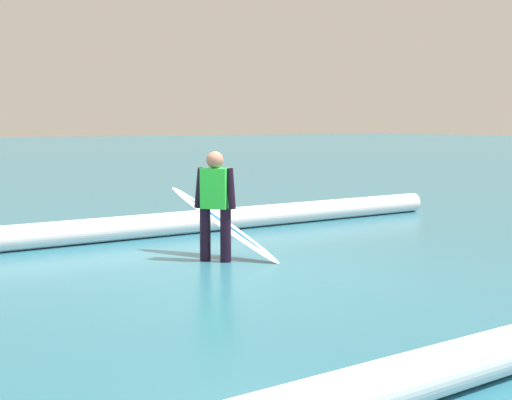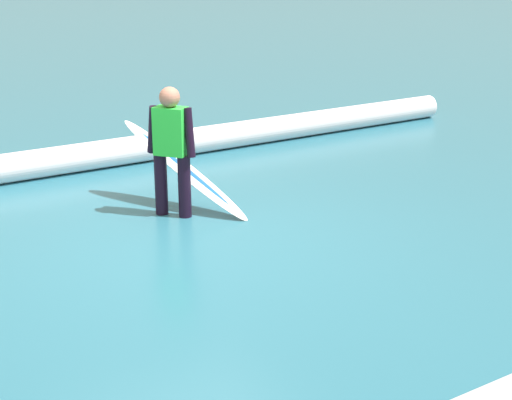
# 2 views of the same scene
# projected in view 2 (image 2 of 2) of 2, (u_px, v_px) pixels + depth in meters

# --- Properties ---
(ground_plane) EXTENTS (177.57, 177.57, 0.00)m
(ground_plane) POSITION_uv_depth(u_px,v_px,m) (182.00, 240.00, 7.72)
(ground_plane) COLOR #2B6C82
(surfer) EXTENTS (0.37, 0.51, 1.42)m
(surfer) POSITION_uv_depth(u_px,v_px,m) (171.00, 145.00, 8.18)
(surfer) COLOR black
(surfer) RESTS_ON ground_plane
(surfboard) EXTENTS (0.95, 1.70, 0.92)m
(surfboard) POSITION_uv_depth(u_px,v_px,m) (184.00, 169.00, 8.56)
(surfboard) COLOR white
(surfboard) RESTS_ON ground_plane
(wave_crest_foreground) EXTENTS (14.37, 0.46, 0.37)m
(wave_crest_foreground) POSITION_uv_depth(u_px,v_px,m) (5.00, 168.00, 9.51)
(wave_crest_foreground) COLOR white
(wave_crest_foreground) RESTS_ON ground_plane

